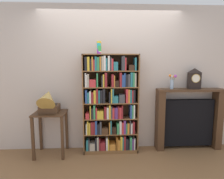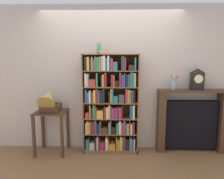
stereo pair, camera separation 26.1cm
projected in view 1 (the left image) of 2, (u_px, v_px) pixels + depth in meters
name	position (u px, v px, depth m)	size (l,w,h in m)	color
ground_plane	(111.00, 154.00, 3.46)	(8.27, 6.40, 0.02)	brown
wall_back	(121.00, 79.00, 3.58)	(5.27, 0.08, 2.60)	beige
bookshelf	(110.00, 106.00, 3.44)	(0.96, 0.30, 1.74)	brown
cup_stack	(99.00, 48.00, 3.27)	(0.08, 0.08, 0.21)	purple
side_table_left	(50.00, 124.00, 3.35)	(0.54, 0.47, 0.75)	#472D1C
gramophone	(48.00, 101.00, 3.22)	(0.31, 0.45, 0.48)	#472D1C
fireplace_mantel	(188.00, 119.00, 3.61)	(1.20, 0.25, 1.13)	#472D1C
mantel_clock	(194.00, 79.00, 3.49)	(0.21, 0.13, 0.37)	black
flower_vase	(172.00, 81.00, 3.47)	(0.13, 0.10, 0.26)	#99B2D1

